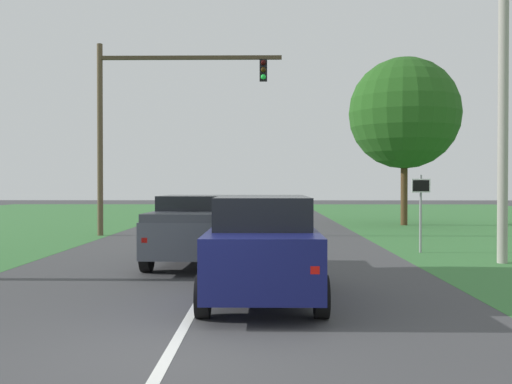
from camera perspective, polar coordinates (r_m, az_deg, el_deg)
The scene contains 8 objects.
ground_plane at distance 17.96m, azimuth -3.20°, elevation -6.31°, with size 120.00×120.00×0.00m, color #424244.
lane_centre_stripe at distance 7.25m, azimuth -9.57°, elevation -17.13°, with size 0.16×38.13×0.01m, color white.
red_suv_near at distance 11.39m, azimuth 0.64°, elevation -5.17°, with size 2.21×4.68×1.98m.
pickup_truck_lead at distance 16.54m, azimuth -5.74°, elevation -3.50°, with size 2.44×5.44×1.90m.
traffic_light at distance 26.03m, azimuth -10.45°, elevation 7.81°, with size 7.88×0.40×8.18m.
keep_moving_sign at distance 19.84m, azimuth 15.48°, elevation -1.01°, with size 0.60×0.09×2.51m.
oak_tree_right at distance 32.89m, azimuth 14.01°, elevation 7.31°, with size 5.90×5.90×8.92m.
utility_pole_right at distance 18.18m, azimuth 22.57°, elevation 9.32°, with size 0.28×0.28×9.88m, color #9E998E.
Camera 1 is at (1.25, -7.71, 2.24)m, focal length 41.81 mm.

